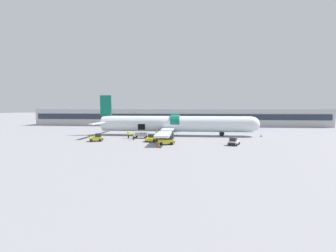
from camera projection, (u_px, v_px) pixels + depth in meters
ground_plane at (167, 139)px, 44.52m from camera, size 500.00×500.00×0.00m
terminal_strip at (176, 117)px, 80.65m from camera, size 109.68×10.88×6.47m
airplane at (173, 124)px, 50.65m from camera, size 40.55×31.85×9.94m
baggage_tug_lead at (97, 138)px, 41.81m from camera, size 2.89×2.46×1.58m
baggage_tug_mid at (152, 138)px, 41.50m from camera, size 2.51×2.76×1.49m
baggage_tug_rear at (167, 141)px, 37.92m from camera, size 3.20×2.21×1.70m
baggage_tug_spare at (234, 142)px, 37.35m from camera, size 2.45×2.83×1.48m
baggage_cart_loading at (141, 135)px, 46.26m from camera, size 4.09×1.99×1.22m
ground_crew_loader_a at (157, 134)px, 46.38m from camera, size 0.59×0.57×1.82m
ground_crew_loader_b at (128, 134)px, 45.56m from camera, size 0.59×0.51×1.72m
ground_crew_driver at (157, 134)px, 47.35m from camera, size 0.51×0.49×1.56m
ground_crew_supervisor at (134, 136)px, 43.55m from camera, size 0.48×0.55×1.60m
suitcase_on_tarmac_upright at (150, 138)px, 44.64m from camera, size 0.42×0.29×0.78m
safety_cone_nose at (261, 135)px, 48.54m from camera, size 0.52×0.52×0.66m
safety_cone_engine_left at (159, 145)px, 35.39m from camera, size 0.55×0.55×0.69m
safety_cone_wingtip at (173, 139)px, 43.58m from camera, size 0.65×0.65×0.60m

